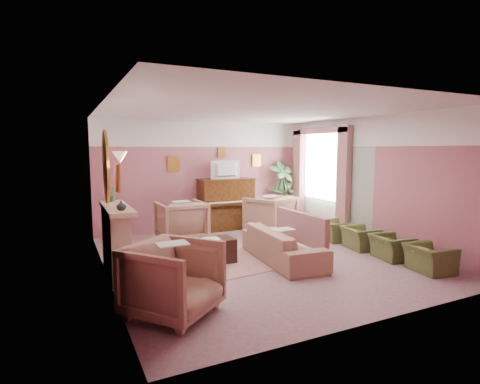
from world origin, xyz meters
name	(u,v)px	position (x,y,z in m)	size (l,w,h in m)	color
floor	(258,258)	(0.00, 0.00, 0.00)	(5.50, 6.00, 0.01)	gray
ceiling	(259,111)	(0.00, 0.00, 2.80)	(5.50, 6.00, 0.01)	silver
wall_back	(203,176)	(0.00, 3.00, 1.40)	(5.50, 0.02, 2.80)	#865365
wall_front	(380,208)	(0.00, -3.00, 1.40)	(5.50, 0.02, 2.80)	#865365
wall_left	(105,193)	(-2.75, 0.00, 1.40)	(0.02, 6.00, 2.80)	#865365
wall_right	(368,180)	(2.75, 0.00, 1.40)	(0.02, 6.00, 2.80)	#865365
picture_rail_band	(203,134)	(0.00, 2.99, 2.47)	(5.50, 0.01, 0.65)	white
stripe_panel	(329,189)	(2.73, 1.30, 1.07)	(0.01, 3.00, 2.15)	#A3AB9D
fireplace_surround	(116,242)	(-2.59, 0.20, 0.55)	(0.30, 1.40, 1.10)	tan
fireplace_inset	(122,250)	(-2.49, 0.20, 0.40)	(0.18, 0.72, 0.68)	black
fire_ember	(125,260)	(-2.45, 0.20, 0.22)	(0.06, 0.54, 0.10)	#FE4A21
mantel_shelf	(116,208)	(-2.56, 0.20, 1.12)	(0.40, 1.55, 0.07)	tan
hearth	(129,271)	(-2.39, 0.20, 0.01)	(0.55, 1.50, 0.02)	tan
mirror_frame	(106,167)	(-2.70, 0.20, 1.80)	(0.04, 0.72, 1.20)	#AF7A26
mirror_glass	(107,167)	(-2.67, 0.20, 1.80)	(0.01, 0.60, 1.06)	white
sconce_shade	(120,157)	(-2.62, -0.85, 1.98)	(0.20, 0.20, 0.16)	#E9A287
piano	(226,204)	(0.50, 2.68, 0.65)	(1.40, 0.60, 1.30)	#41220D
piano_keyshelf	(232,204)	(0.50, 2.33, 0.72)	(1.30, 0.12, 0.06)	#41220D
piano_keys	(232,202)	(0.50, 2.33, 0.76)	(1.20, 0.08, 0.02)	white
piano_top	(226,179)	(0.50, 2.68, 1.31)	(1.45, 0.65, 0.04)	#41220D
television	(227,168)	(0.50, 2.63, 1.60)	(0.80, 0.12, 0.48)	black
print_back_left	(174,164)	(-0.80, 2.96, 1.72)	(0.30, 0.03, 0.38)	#AF7A26
print_back_right	(257,160)	(1.55, 2.96, 1.78)	(0.26, 0.03, 0.34)	#AF7A26
print_back_mid	(222,153)	(0.50, 2.96, 2.00)	(0.22, 0.03, 0.26)	#AF7A26
print_left_wall	(117,178)	(-2.71, -1.20, 1.72)	(0.03, 0.28, 0.36)	#AF7A26
window_blind	(322,164)	(2.70, 1.55, 1.70)	(0.03, 1.40, 1.80)	silver
curtain_left	(343,183)	(2.62, 0.63, 1.30)	(0.16, 0.34, 2.60)	#9C6164
curtain_right	(299,178)	(2.62, 2.47, 1.30)	(0.16, 0.34, 2.60)	#9C6164
pelmet	(320,130)	(2.62, 1.55, 2.56)	(0.16, 2.20, 0.16)	#9C6164
mantel_plant	(112,194)	(-2.55, 0.75, 1.29)	(0.16, 0.16, 0.28)	#3A703A
mantel_vase	(121,206)	(-2.55, -0.30, 1.23)	(0.16, 0.16, 0.16)	white
area_rug	(214,263)	(-0.91, 0.01, 0.01)	(2.50, 1.80, 0.01)	#AB6F6C
coffee_table	(207,251)	(-1.01, 0.09, 0.23)	(1.00, 0.50, 0.45)	black
table_paper	(209,239)	(-0.96, 0.09, 0.46)	(0.35, 0.28, 0.01)	white
sofa	(283,239)	(0.33, -0.37, 0.42)	(0.70, 2.10, 0.85)	#A17962
sofa_throw	(301,227)	(0.73, -0.37, 0.60)	(0.11, 1.59, 0.58)	#9C6164
floral_armchair_left	(181,219)	(-0.97, 1.83, 0.52)	(1.00, 1.00, 1.04)	#A17962
floral_armchair_right	(270,212)	(1.30, 1.78, 0.52)	(1.00, 1.00, 1.04)	#A17962
floral_armchair_front	(173,275)	(-2.16, -1.75, 0.52)	(1.00, 1.00, 1.04)	#A17962
olive_chair_a	(430,254)	(2.25, -2.00, 0.31)	(0.50, 0.71, 0.61)	#4E5D2D
olive_chair_b	(391,243)	(2.25, -1.18, 0.31)	(0.50, 0.71, 0.61)	#4E5D2D
olive_chair_c	(360,234)	(2.25, -0.36, 0.31)	(0.50, 0.71, 0.61)	#4E5D2D
olive_chair_d	(335,227)	(2.25, 0.46, 0.31)	(0.50, 0.71, 0.61)	#4E5D2D
side_table	(285,211)	(2.29, 2.61, 0.35)	(0.52, 0.52, 0.70)	white
side_plant_big	(286,193)	(2.29, 2.61, 0.87)	(0.30, 0.30, 0.34)	#3A703A
side_plant_small	(291,194)	(2.41, 2.51, 0.84)	(0.16, 0.16, 0.28)	#3A703A
palm_pot	(282,218)	(2.20, 2.65, 0.17)	(0.34, 0.34, 0.34)	#9C573D
palm_plant	(282,186)	(2.20, 2.65, 1.06)	(0.76, 0.76, 1.44)	#3A703A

